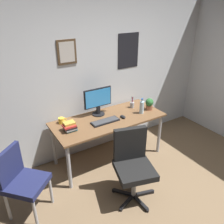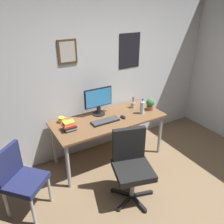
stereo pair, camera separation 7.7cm
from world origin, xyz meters
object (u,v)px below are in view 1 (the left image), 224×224
Objects in this scene: office_chair at (133,162)px; potted_plant at (149,104)px; coffee_mug_near at (61,120)px; keyboard at (105,121)px; water_bottle at (142,107)px; monitor at (98,100)px; computer_mouse at (123,117)px; pen_cup at (132,105)px; side_chair at (21,178)px; book_stack_left at (70,126)px.

office_chair reaches higher than potted_plant.
coffee_mug_near is 1.44m from potted_plant.
water_bottle is at bearing -4.27° from keyboard.
keyboard is at bearing 179.67° from potted_plant.
computer_mouse is at bearing -49.39° from monitor.
coffee_mug_near is 0.62× the size of pen_cup.
water_bottle is (0.64, -0.05, 0.09)m from keyboard.
potted_plant is at bearing -47.49° from pen_cup.
potted_plant reaches higher than side_chair.
book_stack_left is (0.77, 0.34, 0.30)m from side_chair.
water_bottle reaches higher than book_stack_left.
office_chair is 1.21m from coffee_mug_near.
office_chair is 8.64× the size of computer_mouse.
office_chair is at bearing -20.40° from side_chair.
water_bottle is at bearing -167.46° from potted_plant.
computer_mouse is (0.35, 0.73, 0.23)m from office_chair.
keyboard is 2.21× the size of potted_plant.
side_chair is 1.54m from monitor.
side_chair reaches higher than coffee_mug_near.
pen_cup is (0.69, 0.96, 0.26)m from office_chair.
keyboard is 0.68m from pen_cup.
computer_mouse is 0.54m from potted_plant.
computer_mouse is at bearing 9.32° from side_chair.
keyboard is at bearing -97.44° from monitor.
keyboard is 2.34× the size of book_stack_left.
potted_plant reaches higher than computer_mouse.
coffee_mug_near is at bearing 174.90° from pen_cup.
side_chair is at bearing -165.78° from pen_cup.
water_bottle is 1.19m from book_stack_left.
pen_cup is 1.09× the size of book_stack_left.
coffee_mug_near reaches higher than computer_mouse.
book_stack_left is at bearing -158.10° from monitor.
keyboard is at bearing 86.37° from office_chair.
monitor is 1.82× the size of water_bottle.
office_chair is 3.76× the size of water_bottle.
office_chair is 4.87× the size of potted_plant.
side_chair is 2.19m from potted_plant.
monitor is 0.63m from coffee_mug_near.
monitor is 2.51× the size of book_stack_left.
office_chair is 0.84m from computer_mouse.
monitor is at bearing 85.34° from office_chair.
book_stack_left is (-1.18, 0.10, -0.04)m from water_bottle.
potted_plant is at bearing -2.34° from book_stack_left.
water_bottle reaches higher than coffee_mug_near.
office_chair is at bearing -58.84° from book_stack_left.
computer_mouse is (0.26, -0.31, -0.22)m from monitor.
monitor reaches higher than book_stack_left.
pen_cup reaches higher than book_stack_left.
computer_mouse is (0.30, -0.02, 0.01)m from keyboard.
keyboard is (0.05, 0.76, 0.22)m from office_chair.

